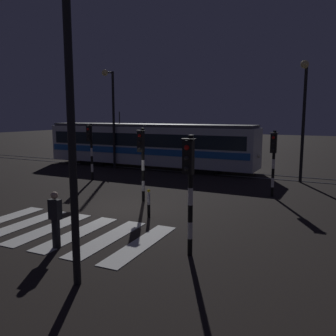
% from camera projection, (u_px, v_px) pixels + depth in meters
% --- Properties ---
extents(ground_plane, '(120.00, 120.00, 0.00)m').
position_uv_depth(ground_plane, '(118.00, 209.00, 15.01)').
color(ground_plane, black).
extents(rail_near, '(80.00, 0.12, 0.03)m').
position_uv_depth(rail_near, '(205.00, 174.00, 23.88)').
color(rail_near, '#59595E').
rests_on(rail_near, ground).
extents(rail_far, '(80.00, 0.12, 0.03)m').
position_uv_depth(rail_far, '(212.00, 171.00, 25.15)').
color(rail_far, '#59595E').
rests_on(rail_far, ground).
extents(crosswalk_zebra, '(6.88, 4.05, 0.02)m').
position_uv_depth(crosswalk_zebra, '(63.00, 231.00, 12.15)').
color(crosswalk_zebra, silver).
rests_on(crosswalk_zebra, ground).
extents(traffic_light_corner_near_right, '(0.36, 0.42, 3.39)m').
position_uv_depth(traffic_light_corner_near_right, '(189.00, 178.00, 9.68)').
color(traffic_light_corner_near_right, black).
rests_on(traffic_light_corner_near_right, ground).
extents(traffic_light_corner_far_right, '(0.36, 0.42, 3.19)m').
position_uv_depth(traffic_light_corner_far_right, '(274.00, 153.00, 16.93)').
color(traffic_light_corner_far_right, black).
rests_on(traffic_light_corner_far_right, ground).
extents(traffic_light_corner_far_left, '(0.36, 0.42, 3.41)m').
position_uv_depth(traffic_light_corner_far_left, '(90.00, 143.00, 21.28)').
color(traffic_light_corner_far_left, black).
rests_on(traffic_light_corner_far_left, ground).
extents(traffic_light_median_centre, '(0.36, 0.42, 3.34)m').
position_uv_depth(traffic_light_median_centre, '(142.00, 154.00, 15.96)').
color(traffic_light_median_centre, black).
rests_on(traffic_light_median_centre, ground).
extents(street_lamp_trackside_right, '(0.44, 1.21, 6.83)m').
position_uv_depth(street_lamp_trackside_right, '(304.00, 107.00, 20.08)').
color(street_lamp_trackside_right, black).
rests_on(street_lamp_trackside_right, ground).
extents(street_lamp_trackside_left, '(0.44, 1.21, 6.99)m').
position_uv_depth(street_lamp_trackside_left, '(111.00, 107.00, 25.43)').
color(street_lamp_trackside_left, black).
rests_on(street_lamp_trackside_left, ground).
extents(street_lamp_near_kerb, '(0.44, 1.21, 7.02)m').
position_uv_depth(street_lamp_near_kerb, '(61.00, 89.00, 7.49)').
color(street_lamp_near_kerb, black).
rests_on(street_lamp_near_kerb, ground).
extents(tram, '(16.48, 2.58, 4.15)m').
position_uv_depth(tram, '(147.00, 144.00, 26.41)').
color(tram, silver).
rests_on(tram, ground).
extents(pedestrian_waiting_at_kerb, '(0.36, 0.24, 1.71)m').
position_uv_depth(pedestrian_waiting_at_kerb, '(55.00, 219.00, 10.51)').
color(pedestrian_waiting_at_kerb, black).
rests_on(pedestrian_waiting_at_kerb, ground).
extents(bollard_island_edge, '(0.12, 0.12, 1.11)m').
position_uv_depth(bollard_island_edge, '(149.00, 203.00, 13.72)').
color(bollard_island_edge, black).
rests_on(bollard_island_edge, ground).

